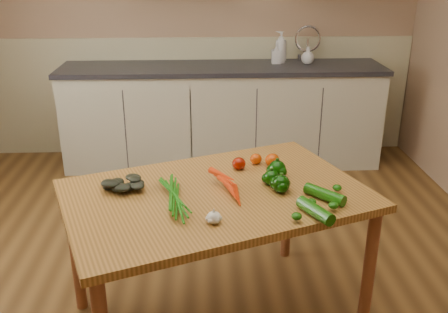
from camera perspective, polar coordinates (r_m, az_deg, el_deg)
name	(u,v)px	position (r m, az deg, el deg)	size (l,w,h in m)	color
room	(198,80)	(2.41, -2.95, 8.69)	(4.04, 5.04, 2.64)	brown
counter_run	(224,114)	(4.56, -0.06, 4.91)	(2.84, 0.64, 1.14)	#B7B299
table	(216,207)	(2.42, -0.91, -5.83)	(1.63, 1.34, 0.75)	#A76F30
soap_bottle_a	(281,47)	(4.58, 6.52, 12.31)	(0.11, 0.11, 0.28)	silver
soap_bottle_b	(276,53)	(4.55, 5.99, 11.63)	(0.08, 0.08, 0.18)	silver
soap_bottle_c	(308,55)	(4.58, 9.56, 11.34)	(0.12, 0.12, 0.15)	silver
carrot_bunch	(211,188)	(2.34, -1.50, -3.60)	(0.26, 0.20, 0.07)	red
leafy_greens	(121,180)	(2.44, -11.64, -2.66)	(0.20, 0.18, 0.10)	black
garlic_bulb	(214,218)	(2.11, -1.18, -7.00)	(0.06, 0.06, 0.05)	beige
pepper_a	(272,178)	(2.45, 5.45, -2.43)	(0.08, 0.08, 0.08)	#083002
pepper_b	(277,169)	(2.53, 6.09, -1.47)	(0.09, 0.09, 0.09)	#083002
pepper_c	(281,184)	(2.38, 6.52, -3.13)	(0.09, 0.09, 0.09)	#083002
tomato_a	(239,163)	(2.62, 1.71, -0.80)	(0.07, 0.07, 0.07)	#831002
tomato_b	(256,159)	(2.69, 3.67, -0.28)	(0.06, 0.06, 0.06)	#BB3904
tomato_c	(272,160)	(2.67, 5.55, -0.40)	(0.08, 0.08, 0.07)	#BB3904
zucchini_a	(325,195)	(2.34, 11.43, -4.28)	(0.05, 0.05, 0.20)	#114907
zucchini_b	(315,211)	(2.19, 10.40, -6.11)	(0.06, 0.06, 0.20)	#114907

